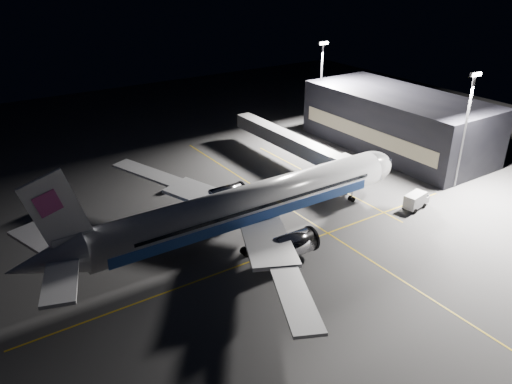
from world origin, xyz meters
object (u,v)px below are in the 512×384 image
at_px(safety_cone_b, 265,212).
at_px(safety_cone_a, 229,221).
at_px(floodlight_mast_south, 467,121).
at_px(service_truck, 416,200).
at_px(safety_cone_c, 200,231).
at_px(baggage_tug, 173,185).
at_px(floodlight_mast_north, 321,79).
at_px(airliner, 244,206).
at_px(jet_bridge, 295,144).

bearing_deg(safety_cone_b, safety_cone_a, 174.39).
bearing_deg(floodlight_mast_south, safety_cone_b, 163.12).
distance_m(service_truck, safety_cone_c, 35.90).
bearing_deg(service_truck, baggage_tug, 125.77).
bearing_deg(floodlight_mast_north, safety_cone_b, -141.21).
relative_size(baggage_tug, safety_cone_c, 3.68).
xyz_separation_m(airliner, safety_cone_c, (-4.98, 4.73, -4.82)).
bearing_deg(floodlight_mast_south, baggage_tug, 147.30).
xyz_separation_m(jet_bridge, safety_cone_c, (-28.06, -13.32, -4.24)).
bearing_deg(safety_cone_b, jet_bridge, 39.92).
bearing_deg(baggage_tug, safety_cone_c, -123.93).
xyz_separation_m(jet_bridge, service_truck, (5.63, -25.70, -3.14)).
bearing_deg(safety_cone_a, safety_cone_c, -176.75).
bearing_deg(safety_cone_b, safety_cone_c, 178.38).
bearing_deg(service_truck, safety_cone_b, 140.80).
bearing_deg(safety_cone_b, baggage_tug, 116.14).
bearing_deg(floodlight_mast_north, service_truck, -107.34).
bearing_deg(service_truck, jet_bridge, 91.89).
distance_m(floodlight_mast_south, safety_cone_a, 43.94).
height_order(airliner, safety_cone_a, airliner).
xyz_separation_m(floodlight_mast_north, service_truck, (-12.37, -39.63, -10.93)).
bearing_deg(safety_cone_c, floodlight_mast_north, 30.62).
height_order(service_truck, safety_cone_a, service_truck).
bearing_deg(airliner, service_truck, -14.90).
height_order(service_truck, baggage_tug, service_truck).
height_order(floodlight_mast_north, safety_cone_a, floodlight_mast_north).
distance_m(airliner, safety_cone_a, 7.03).
bearing_deg(safety_cone_c, safety_cone_b, -1.62).
bearing_deg(floodlight_mast_north, jet_bridge, -142.26).
distance_m(floodlight_mast_north, safety_cone_a, 50.35).
height_order(airliner, jet_bridge, airliner).
distance_m(floodlight_mast_south, baggage_tug, 52.01).
xyz_separation_m(safety_cone_a, safety_cone_c, (-5.29, -0.30, 0.08)).
distance_m(service_truck, safety_cone_a, 31.12).
height_order(baggage_tug, safety_cone_a, baggage_tug).
xyz_separation_m(service_truck, safety_cone_c, (-33.69, 12.37, -1.10)).
relative_size(safety_cone_b, safety_cone_c, 0.87).
bearing_deg(airliner, safety_cone_b, 33.08).
xyz_separation_m(baggage_tug, safety_cone_b, (8.32, -16.96, -0.39)).
relative_size(service_truck, safety_cone_a, 10.53).
bearing_deg(jet_bridge, airliner, -141.96).
height_order(floodlight_mast_south, safety_cone_a, floodlight_mast_south).
height_order(baggage_tug, safety_cone_b, baggage_tug).
distance_m(safety_cone_a, safety_cone_c, 5.30).
bearing_deg(safety_cone_a, floodlight_mast_north, 33.47).
relative_size(safety_cone_a, safety_cone_b, 0.88).
distance_m(safety_cone_a, safety_cone_b, 6.47).
relative_size(floodlight_mast_north, baggage_tug, 8.19).
bearing_deg(jet_bridge, safety_cone_a, -150.23).
bearing_deg(floodlight_mast_south, service_truck, -172.51).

